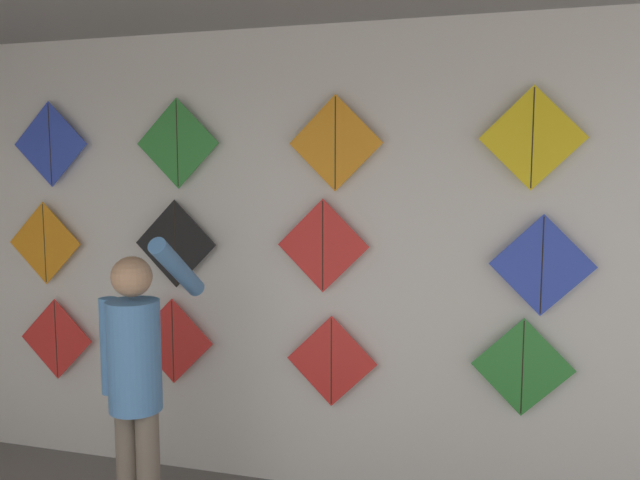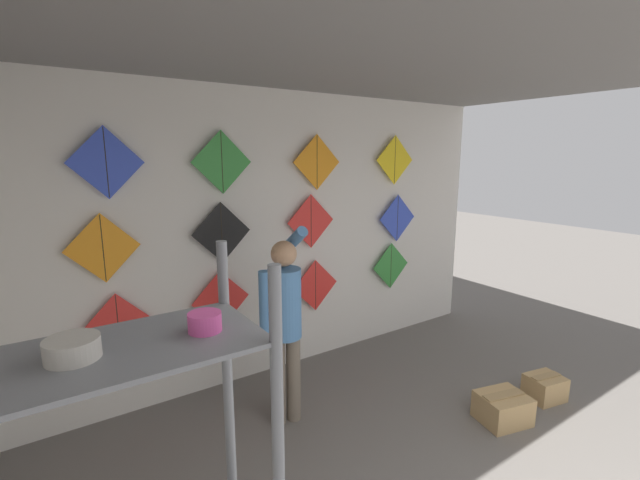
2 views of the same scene
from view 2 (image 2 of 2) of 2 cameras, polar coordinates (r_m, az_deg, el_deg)
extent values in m
cube|color=silver|center=(4.28, -6.19, 0.57)|extent=(5.52, 0.06, 2.80)
cube|color=gray|center=(2.85, 11.43, 23.82)|extent=(5.52, 4.23, 0.04)
cube|color=slate|center=(1.05, -29.26, -13.78)|extent=(0.76, 0.32, 0.01)
cylinder|color=#B2ADA3|center=(1.03, -30.12, -12.42)|extent=(0.11, 0.11, 0.05)
cylinder|color=#D84C99|center=(1.07, -15.12, -10.51)|extent=(0.08, 0.08, 0.05)
cylinder|color=#726656|center=(3.69, -5.59, -18.20)|extent=(0.12, 0.12, 0.75)
cylinder|color=#726656|center=(3.73, -3.56, -17.82)|extent=(0.12, 0.12, 0.75)
cylinder|color=#4C7FB7|center=(3.44, -4.74, -8.40)|extent=(0.27, 0.27, 0.56)
sphere|color=tan|center=(3.33, -4.85, -1.83)|extent=(0.20, 0.20, 0.20)
cylinder|color=#4C7FB7|center=(3.38, -7.35, -8.25)|extent=(0.09, 0.09, 0.50)
cylinder|color=#4C7FB7|center=(3.55, -4.03, -0.62)|extent=(0.09, 0.46, 0.36)
cube|color=tan|center=(4.12, 23.18, -19.92)|extent=(0.45, 0.41, 0.23)
cube|color=#A08052|center=(4.06, 23.32, -18.42)|extent=(0.38, 0.18, 0.01)
cube|color=tan|center=(4.60, 27.77, -17.02)|extent=(0.35, 0.32, 0.22)
cube|color=#A08052|center=(4.55, 27.91, -15.72)|extent=(0.30, 0.14, 0.01)
cube|color=red|center=(3.91, -25.32, -10.30)|extent=(0.55, 0.01, 0.55)
cylinder|color=black|center=(3.91, -25.32, -10.31)|extent=(0.01, 0.01, 0.53)
cube|color=red|center=(4.09, -13.06, -7.76)|extent=(0.55, 0.01, 0.55)
cylinder|color=black|center=(4.09, -13.05, -7.77)|extent=(0.01, 0.01, 0.53)
cube|color=red|center=(4.56, -0.61, -6.07)|extent=(0.55, 0.01, 0.55)
cylinder|color=black|center=(4.56, -0.60, -6.07)|extent=(0.01, 0.01, 0.53)
cube|color=#338C38|center=(5.20, 9.42, -3.40)|extent=(0.55, 0.01, 0.55)
cylinder|color=black|center=(5.20, 9.44, -3.41)|extent=(0.01, 0.01, 0.53)
cube|color=orange|center=(3.72, -26.98, -0.98)|extent=(0.55, 0.01, 0.55)
cylinder|color=black|center=(3.72, -26.97, -0.99)|extent=(0.01, 0.01, 0.53)
cube|color=black|center=(3.95, -12.99, 0.98)|extent=(0.55, 0.01, 0.55)
cylinder|color=black|center=(3.94, -12.97, 0.98)|extent=(0.01, 0.01, 0.53)
cube|color=red|center=(4.37, -1.22, 2.51)|extent=(0.55, 0.01, 0.55)
cylinder|color=black|center=(4.37, -1.20, 2.50)|extent=(0.01, 0.01, 0.53)
cube|color=blue|center=(5.14, 10.28, 2.89)|extent=(0.55, 0.01, 0.55)
cylinder|color=black|center=(5.14, 10.29, 2.89)|extent=(0.01, 0.01, 0.53)
cube|color=blue|center=(3.67, -26.63, 9.20)|extent=(0.55, 0.01, 0.55)
cylinder|color=black|center=(3.66, -26.63, 9.20)|extent=(0.01, 0.01, 0.53)
cube|color=#338C38|center=(3.90, -12.95, 10.08)|extent=(0.55, 0.01, 0.55)
cylinder|color=black|center=(3.90, -12.94, 10.08)|extent=(0.01, 0.01, 0.53)
cube|color=orange|center=(4.36, -0.42, 10.33)|extent=(0.55, 0.01, 0.55)
cylinder|color=black|center=(4.36, -0.40, 10.33)|extent=(0.01, 0.01, 0.53)
cube|color=yellow|center=(5.04, 9.95, 10.45)|extent=(0.55, 0.01, 0.55)
cylinder|color=black|center=(5.04, 9.96, 10.45)|extent=(0.01, 0.01, 0.53)
camera|label=1|loc=(3.30, 53.54, 2.84)|focal=35.00mm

